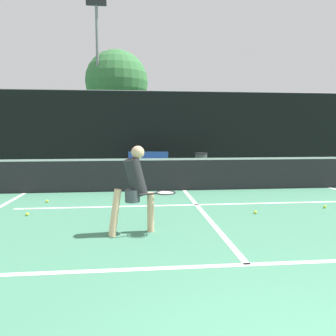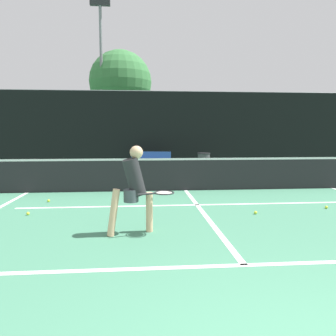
# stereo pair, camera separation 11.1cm
# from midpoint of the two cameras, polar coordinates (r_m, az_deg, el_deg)

# --- Properties ---
(court_baseline_near) EXTENTS (11.00, 0.10, 0.01)m
(court_baseline_near) POSITION_cam_midpoint_polar(r_m,az_deg,el_deg) (4.50, 12.96, -16.07)
(court_baseline_near) COLOR white
(court_baseline_near) RESTS_ON ground
(court_service_line) EXTENTS (8.25, 0.10, 0.01)m
(court_service_line) POSITION_cam_midpoint_polar(r_m,az_deg,el_deg) (7.75, 4.58, -6.40)
(court_service_line) COLOR white
(court_service_line) RESTS_ON ground
(court_center_mark) EXTENTS (0.10, 5.46, 0.01)m
(court_center_mark) POSITION_cam_midpoint_polar(r_m,az_deg,el_deg) (7.01, 5.73, -7.77)
(court_center_mark) COLOR white
(court_center_mark) RESTS_ON ground
(net) EXTENTS (11.09, 0.09, 1.07)m
(net) POSITION_cam_midpoint_polar(r_m,az_deg,el_deg) (9.57, 2.50, -0.87)
(net) COLOR slate
(net) RESTS_ON ground
(fence_back) EXTENTS (24.00, 0.06, 3.55)m
(fence_back) POSITION_cam_midpoint_polar(r_m,az_deg,el_deg) (15.00, -0.55, 6.53)
(fence_back) COLOR black
(fence_back) RESTS_ON ground
(player_practicing) EXTENTS (1.18, 0.44, 1.48)m
(player_practicing) POSITION_cam_midpoint_polar(r_m,az_deg,el_deg) (5.47, -6.24, -3.04)
(player_practicing) COLOR #DBAD84
(player_practicing) RESTS_ON ground
(tennis_ball_scattered_3) EXTENTS (0.07, 0.07, 0.07)m
(tennis_ball_scattered_3) POSITION_cam_midpoint_polar(r_m,az_deg,el_deg) (8.53, -20.64, -5.42)
(tennis_ball_scattered_3) COLOR #D1E033
(tennis_ball_scattered_3) RESTS_ON ground
(tennis_ball_scattered_4) EXTENTS (0.07, 0.07, 0.07)m
(tennis_ball_scattered_4) POSITION_cam_midpoint_polar(r_m,az_deg,el_deg) (8.18, 25.30, -6.10)
(tennis_ball_scattered_4) COLOR #D1E033
(tennis_ball_scattered_4) RESTS_ON ground
(tennis_ball_scattered_5) EXTENTS (0.07, 0.07, 0.07)m
(tennis_ball_scattered_5) POSITION_cam_midpoint_polar(r_m,az_deg,el_deg) (7.13, 14.52, -7.46)
(tennis_ball_scattered_5) COLOR #D1E033
(tennis_ball_scattered_5) RESTS_ON ground
(tennis_ball_scattered_6) EXTENTS (0.07, 0.07, 0.07)m
(tennis_ball_scattered_6) POSITION_cam_midpoint_polar(r_m,az_deg,el_deg) (7.36, -23.72, -7.36)
(tennis_ball_scattered_6) COLOR #D1E033
(tennis_ball_scattered_6) RESTS_ON ground
(courtside_bench) EXTENTS (1.77, 0.63, 0.86)m
(courtside_bench) POSITION_cam_midpoint_polar(r_m,az_deg,el_deg) (14.13, -3.73, 1.27)
(courtside_bench) COLOR #2D519E
(courtside_bench) RESTS_ON ground
(trash_bin) EXTENTS (0.55, 0.55, 0.81)m
(trash_bin) POSITION_cam_midpoint_polar(r_m,az_deg,el_deg) (14.25, 5.54, 1.03)
(trash_bin) COLOR #3F3F42
(trash_bin) RESTS_ON ground
(parked_car) EXTENTS (1.77, 4.36, 1.53)m
(parked_car) POSITION_cam_midpoint_polar(r_m,az_deg,el_deg) (19.00, 3.73, 3.08)
(parked_car) COLOR silver
(parked_car) RESTS_ON ground
(floodlight_mast) EXTENTS (1.10, 0.24, 8.96)m
(floodlight_mast) POSITION_cam_midpoint_polar(r_m,az_deg,el_deg) (19.55, -12.34, 17.79)
(floodlight_mast) COLOR slate
(floodlight_mast) RESTS_ON ground
(tree_west) EXTENTS (3.75, 3.75, 6.59)m
(tree_west) POSITION_cam_midpoint_polar(r_m,az_deg,el_deg) (20.63, -9.07, 14.56)
(tree_west) COLOR brown
(tree_west) RESTS_ON ground
(building_far) EXTENTS (36.00, 2.40, 5.01)m
(building_far) POSITION_cam_midpoint_polar(r_m,az_deg,el_deg) (28.53, -3.07, 7.88)
(building_far) COLOR beige
(building_far) RESTS_ON ground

